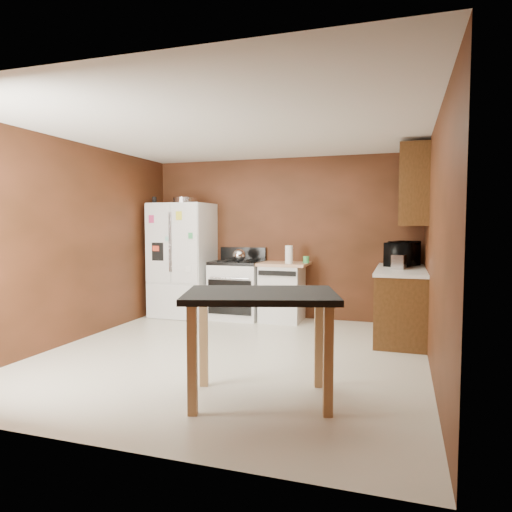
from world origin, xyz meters
The scene contains 18 objects.
floor centered at (0.00, 0.00, 0.00)m, with size 4.50×4.50×0.00m, color beige.
ceiling centered at (0.00, 0.00, 2.50)m, with size 4.50×4.50×0.00m, color white.
wall_back centered at (0.00, 2.25, 1.25)m, with size 4.20×4.20×0.00m, color #582917.
wall_front centered at (0.00, -2.25, 1.25)m, with size 4.20×4.20×0.00m, color #582917.
wall_left centered at (-2.10, 0.00, 1.25)m, with size 4.50×4.50×0.00m, color #582917.
wall_right centered at (2.10, 0.00, 1.25)m, with size 4.50×4.50×0.00m, color #582917.
roasting_pan centered at (-1.49, 1.84, 1.85)m, with size 0.37×0.37×0.09m, color silver.
pen_cup centered at (-2.00, 1.78, 1.85)m, with size 0.07×0.07×0.11m, color black.
kettle centered at (-0.57, 1.82, 1.00)m, with size 0.19×0.19×0.19m, color silver.
paper_towel centered at (0.21, 1.83, 1.02)m, with size 0.11×0.11×0.27m, color white.
green_canister centered at (0.43, 2.00, 0.94)m, with size 0.09×0.09×0.10m, color green.
toaster centered at (1.77, 1.39, 0.99)m, with size 0.15×0.25×0.18m, color silver.
microwave centered at (1.81, 1.84, 1.05)m, with size 0.55×0.37×0.30m, color black.
refrigerator centered at (-1.55, 1.86, 0.90)m, with size 0.90×0.80×1.80m.
gas_range centered at (-0.64, 1.92, 0.46)m, with size 0.76×0.68×1.10m.
dishwasher centered at (0.08, 1.95, 0.45)m, with size 0.78×0.63×0.89m.
right_cabinets centered at (1.84, 1.48, 0.91)m, with size 0.63×1.58×2.45m.
island centered at (0.70, -1.14, 0.77)m, with size 1.42×1.14×0.91m.
Camera 1 is at (1.81, -4.71, 1.47)m, focal length 32.00 mm.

